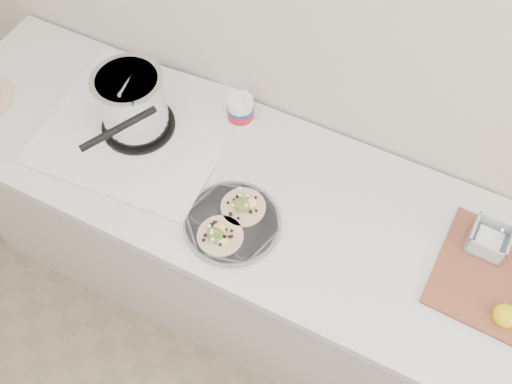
% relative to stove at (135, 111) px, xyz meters
% --- Properties ---
extents(counter, '(2.44, 0.66, 0.90)m').
position_rel_stove_xyz_m(counter, '(0.52, -0.03, -0.54)').
color(counter, beige).
rests_on(counter, ground).
extents(stove, '(0.64, 0.60, 0.28)m').
position_rel_stove_xyz_m(stove, '(0.00, 0.00, 0.00)').
color(stove, silver).
rests_on(stove, counter).
extents(taco_plate, '(0.30, 0.30, 0.04)m').
position_rel_stove_xyz_m(taco_plate, '(0.45, -0.18, -0.08)').
color(taco_plate, slate).
rests_on(taco_plate, counter).
extents(tub, '(0.09, 0.09, 0.20)m').
position_rel_stove_xyz_m(tub, '(0.29, 0.18, -0.03)').
color(tub, white).
rests_on(tub, counter).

